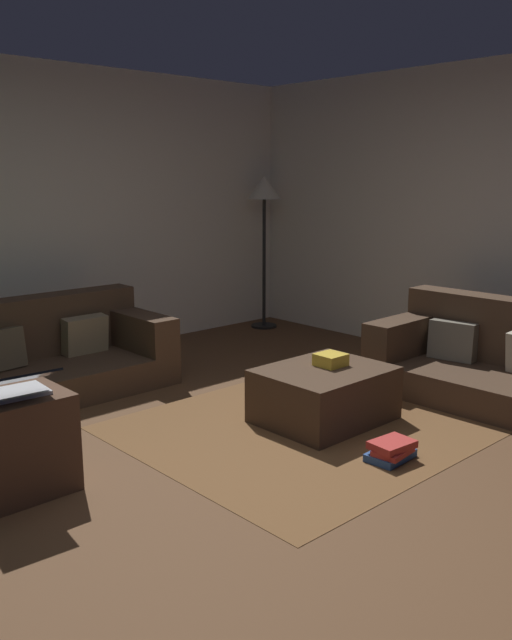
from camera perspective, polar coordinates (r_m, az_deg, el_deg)
The scene contains 12 objects.
ground_plane at distance 3.78m, azimuth -0.11°, elevation -13.52°, with size 6.40×6.40×0.00m, color brown.
rear_partition at distance 6.11m, azimuth -20.71°, elevation 8.22°, with size 6.40×0.12×2.60m, color silver.
couch_left at distance 5.41m, azimuth -17.35°, elevation -3.02°, with size 1.74×0.90×0.71m.
couch_right at distance 5.31m, azimuth 19.18°, elevation -3.34°, with size 0.90×1.60×0.73m.
ottoman at distance 4.60m, azimuth 5.82°, elevation -6.32°, with size 0.85×0.68×0.37m, color #473323.
gift_box at distance 4.61m, azimuth 6.37°, elevation -3.38°, with size 0.18×0.18×0.08m, color gold.
tv_remote at distance 4.66m, azimuth 5.81°, elevation -3.57°, with size 0.05×0.16×0.02m, color black.
side_table at distance 3.78m, azimuth -19.72°, elevation -9.87°, with size 0.52×0.44×0.53m, color #4C3323.
laptop at distance 3.62m, azimuth -19.76°, elevation -5.44°, with size 0.36×0.41×0.18m.
book_stack at distance 4.08m, azimuth 11.45°, elevation -10.86°, with size 0.30×0.23×0.12m.
corner_lamp at distance 7.24m, azimuth 0.70°, elevation 10.24°, with size 0.36×0.36×1.64m.
area_rug at distance 4.66m, azimuth 5.77°, elevation -8.43°, with size 2.60×2.00×0.01m, color brown.
Camera 1 is at (-2.31, -2.51, 1.64)m, focal length 37.62 mm.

